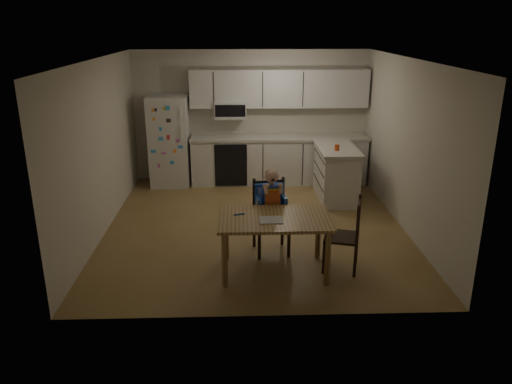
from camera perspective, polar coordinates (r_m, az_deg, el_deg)
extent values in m
cube|color=olive|center=(7.74, -0.10, -3.87)|extent=(4.50, 5.00, 0.01)
cube|color=beige|center=(9.79, -0.60, 8.68)|extent=(4.50, 0.02, 2.50)
cube|color=beige|center=(7.61, -17.36, 4.81)|extent=(0.02, 5.00, 2.50)
cube|color=beige|center=(7.75, 16.84, 5.11)|extent=(0.02, 5.00, 2.50)
cube|color=white|center=(7.15, -0.11, 14.97)|extent=(4.50, 5.00, 0.01)
cube|color=silver|center=(9.61, -9.86, 5.78)|extent=(0.72, 0.70, 1.70)
cube|color=silver|center=(9.70, 2.60, 3.60)|extent=(3.34, 0.60, 0.86)
cube|color=beige|center=(9.58, 2.65, 6.24)|extent=(3.37, 0.62, 0.05)
cube|color=black|center=(9.38, -2.87, 3.05)|extent=(0.60, 0.02, 0.80)
cube|color=silver|center=(9.56, 2.66, 11.75)|extent=(3.34, 0.34, 0.70)
cube|color=silver|center=(9.56, -2.94, 9.44)|extent=(0.60, 0.38, 0.33)
cube|color=silver|center=(8.87, 9.12, 1.98)|extent=(0.60, 1.21, 0.89)
cube|color=beige|center=(8.74, 9.28, 4.91)|extent=(0.66, 1.27, 0.05)
cylinder|color=#CC4311|center=(8.51, 9.24, 5.04)|extent=(0.08, 0.08, 0.10)
cube|color=brown|center=(6.09, 2.12, -3.08)|extent=(1.37, 0.88, 0.04)
cylinder|color=brown|center=(5.90, -3.61, -7.78)|extent=(0.07, 0.07, 0.69)
cylinder|color=brown|center=(6.55, -3.45, -4.93)|extent=(0.07, 0.07, 0.69)
cylinder|color=brown|center=(5.99, 8.17, -7.54)|extent=(0.07, 0.07, 0.69)
cylinder|color=brown|center=(6.63, 7.11, -4.76)|extent=(0.07, 0.07, 0.69)
cube|color=silver|center=(5.99, 1.72, -3.22)|extent=(0.28, 0.24, 0.01)
cylinder|color=blue|center=(6.16, -2.03, -2.56)|extent=(0.12, 0.06, 0.02)
cube|color=black|center=(6.71, 1.76, -3.28)|extent=(0.50, 0.50, 0.03)
cube|color=black|center=(6.59, 0.37, -5.95)|extent=(0.04, 0.04, 0.44)
cube|color=black|center=(6.95, -0.22, -4.58)|extent=(0.04, 0.04, 0.44)
cube|color=black|center=(6.67, 3.78, -5.69)|extent=(0.04, 0.04, 0.44)
cube|color=black|center=(7.03, 3.01, -4.35)|extent=(0.04, 0.04, 0.44)
cube|color=black|center=(6.80, 1.44, -0.47)|extent=(0.44, 0.10, 0.53)
cube|color=blue|center=(6.69, 1.76, -2.74)|extent=(0.45, 0.41, 0.11)
cube|color=blue|center=(6.74, 1.53, -0.45)|extent=(0.41, 0.12, 0.36)
cube|color=#6089E0|center=(6.65, 1.80, -2.31)|extent=(0.35, 0.31, 0.02)
cube|color=#2841B8|center=(6.59, 1.77, -0.28)|extent=(0.25, 0.18, 0.27)
cube|color=orange|center=(6.53, 1.89, -0.56)|extent=(0.20, 0.04, 0.21)
sphere|color=beige|center=(6.50, 1.81, 1.84)|extent=(0.20, 0.20, 0.18)
ellipsoid|color=olive|center=(6.50, 1.81, 2.00)|extent=(0.20, 0.19, 0.15)
cube|color=black|center=(6.36, 9.75, -5.10)|extent=(0.52, 0.52, 0.03)
cube|color=black|center=(6.64, 8.13, -6.09)|extent=(0.04, 0.04, 0.42)
cube|color=black|center=(6.62, 11.42, -6.35)|extent=(0.04, 0.04, 0.42)
cube|color=black|center=(6.30, 7.77, -7.52)|extent=(0.04, 0.04, 0.42)
cube|color=black|center=(6.28, 11.25, -7.81)|extent=(0.04, 0.04, 0.42)
cube|color=black|center=(6.25, 11.62, -3.02)|extent=(0.15, 0.41, 0.50)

